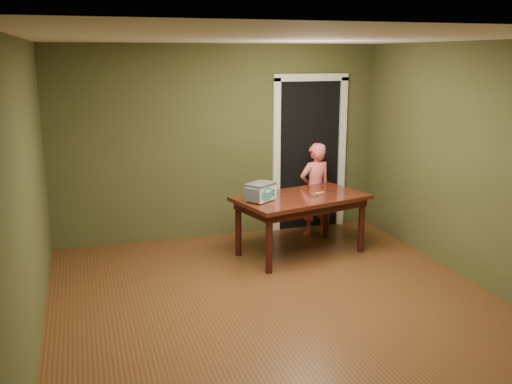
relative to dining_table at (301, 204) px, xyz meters
The scene contains 8 objects.
floor 1.75m from the dining_table, 118.17° to the right, with size 5.00×5.00×0.00m, color brown.
room_shell 1.94m from the dining_table, 118.17° to the right, with size 4.52×5.02×2.61m.
doorway 1.51m from the dining_table, 68.44° to the left, with size 1.10×0.66×2.25m.
dining_table is the anchor object (origin of this frame).
toy_oven 0.60m from the dining_table, behind, with size 0.41×0.39×0.22m.
baking_pan 0.20m from the dining_table, 16.18° to the right, with size 0.10×0.10×0.02m.
spatula 0.29m from the dining_table, 14.57° to the left, with size 0.18×0.03×0.01m, color #FFCC6E.
child 0.82m from the dining_table, 54.82° to the left, with size 0.47×0.31×1.30m, color #EB6067.
Camera 1 is at (-1.79, -4.95, 2.45)m, focal length 40.00 mm.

